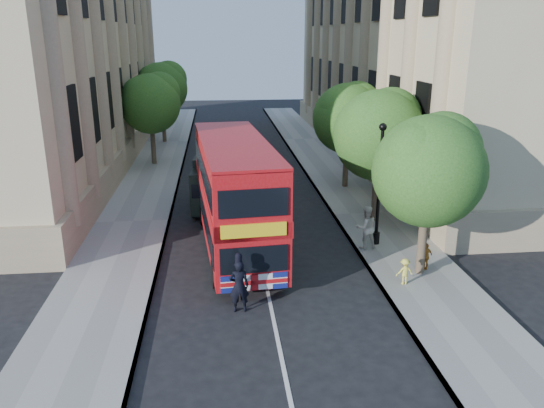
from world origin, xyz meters
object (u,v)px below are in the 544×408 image
object	(u,v)px
lamp_post	(379,190)
woman_pedestrian	(366,227)
police_constable	(239,286)
double_decker_bus	(235,192)
box_van	(215,183)

from	to	relation	value
lamp_post	woman_pedestrian	xyz separation A→B (m)	(-0.60, -0.46, -1.47)
lamp_post	police_constable	size ratio (longest dim) A/B	2.89
double_decker_bus	woman_pedestrian	xyz separation A→B (m)	(5.34, -0.80, -1.46)
double_decker_bus	police_constable	distance (m)	5.58
double_decker_bus	woman_pedestrian	distance (m)	5.59
lamp_post	woman_pedestrian	bearing A→B (deg)	-142.44
double_decker_bus	box_van	bearing A→B (deg)	93.77
police_constable	box_van	bearing A→B (deg)	-88.08
double_decker_bus	police_constable	world-z (taller)	double_decker_bus
lamp_post	double_decker_bus	distance (m)	5.95
lamp_post	police_constable	xyz separation A→B (m)	(-6.05, -5.00, -1.62)
double_decker_bus	woman_pedestrian	bearing A→B (deg)	-13.49
box_van	woman_pedestrian	size ratio (longest dim) A/B	2.68
lamp_post	police_constable	distance (m)	8.01
box_van	woman_pedestrian	bearing A→B (deg)	-40.97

